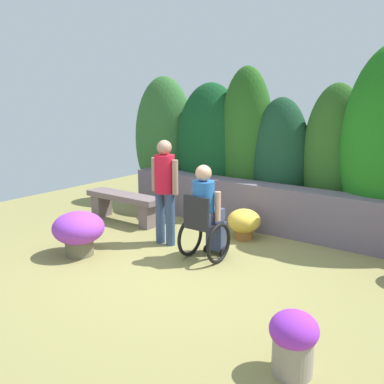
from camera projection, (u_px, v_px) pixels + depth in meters
name	position (u px, v px, depth m)	size (l,w,h in m)	color
ground_plane	(192.00, 265.00, 5.89)	(10.73, 10.73, 0.00)	olive
stone_retaining_wall	(262.00, 207.00, 7.35)	(5.32, 0.41, 0.79)	slate
hedge_backdrop	(280.00, 148.00, 7.56)	(6.31, 1.16, 3.01)	#2E622B
stone_bench	(124.00, 203.00, 7.84)	(1.56, 0.39, 0.51)	#6E5C5E
person_in_wheelchair	(206.00, 216.00, 5.99)	(0.53, 0.66, 1.33)	black
person_standing_companion	(165.00, 185.00, 6.53)	(0.49, 0.30, 1.59)	#34486A
flower_pot_purple_near	(244.00, 223.00, 6.90)	(0.52, 0.52, 0.48)	#A4672B
flower_pot_terracotta_by_wall	(293.00, 340.00, 3.55)	(0.40, 0.40, 0.55)	gray
flower_pot_small_foreground	(79.00, 231.00, 6.19)	(0.73, 0.73, 0.63)	#645F48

